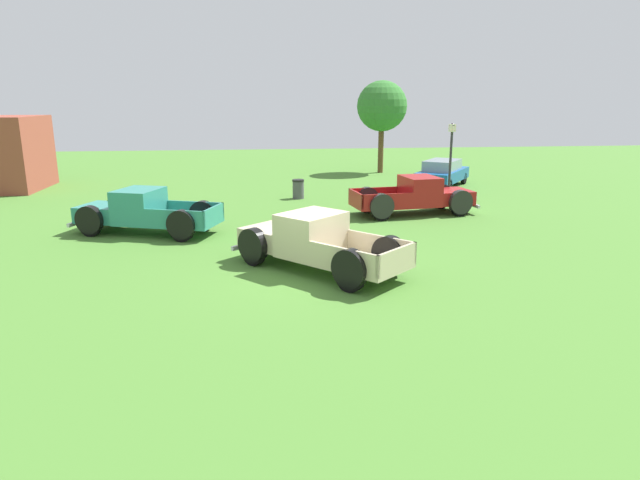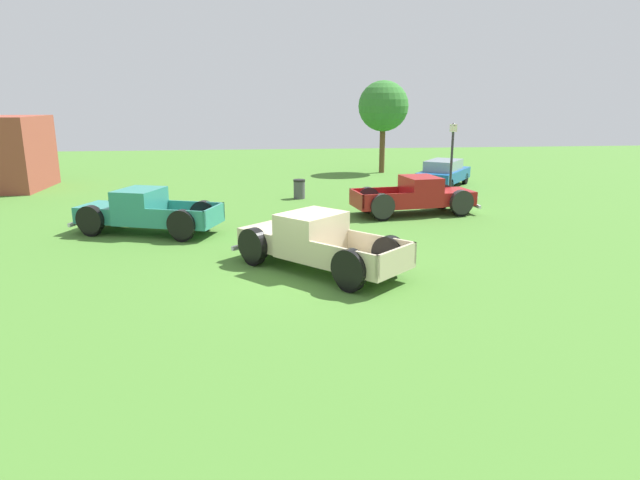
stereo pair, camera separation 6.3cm
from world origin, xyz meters
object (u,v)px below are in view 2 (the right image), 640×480
lamp_post_near (452,160)px  oak_tree_east (383,107)px  pickup_truck_foreground (310,242)px  trash_can (299,189)px  pickup_truck_behind_left (139,212)px  sedan_distant_a (444,173)px  pickup_truck_behind_right (422,196)px

lamp_post_near → oak_tree_east: oak_tree_east is taller
pickup_truck_foreground → trash_can: bearing=87.0°
lamp_post_near → oak_tree_east: (-1.08, 10.31, 2.38)m
pickup_truck_foreground → lamp_post_near: (7.99, 10.60, 1.16)m
pickup_truck_behind_left → sedan_distant_a: size_ratio=1.19×
pickup_truck_foreground → lamp_post_near: lamp_post_near is taller
trash_can → oak_tree_east: 11.89m
pickup_truck_foreground → sedan_distant_a: pickup_truck_foreground is taller
lamp_post_near → oak_tree_east: size_ratio=0.62×
pickup_truck_behind_left → oak_tree_east: oak_tree_east is taller
pickup_truck_behind_right → lamp_post_near: 4.34m
pickup_truck_behind_right → lamp_post_near: bearing=53.8°
pickup_truck_behind_left → pickup_truck_behind_right: 11.53m
pickup_truck_foreground → trash_can: (0.62, 11.59, -0.30)m
pickup_truck_foreground → oak_tree_east: size_ratio=0.87×
trash_can → oak_tree_east: bearing=56.0°
lamp_post_near → oak_tree_east: bearing=96.0°
sedan_distant_a → oak_tree_east: 7.63m
sedan_distant_a → oak_tree_east: (-2.07, 6.43, 3.54)m
pickup_truck_foreground → pickup_truck_behind_left: (-5.81, 5.10, -0.01)m
pickup_truck_behind_right → pickup_truck_foreground: bearing=-127.4°
trash_can → oak_tree_east: (6.30, 9.32, 3.85)m
trash_can → sedan_distant_a: bearing=19.0°
pickup_truck_foreground → sedan_distant_a: 17.04m
lamp_post_near → trash_can: bearing=172.3°
sedan_distant_a → trash_can: 8.86m
pickup_truck_behind_right → lamp_post_near: lamp_post_near is taller
pickup_truck_foreground → pickup_truck_behind_left: size_ratio=0.93×
pickup_truck_behind_left → trash_can: pickup_truck_behind_left is taller
pickup_truck_behind_right → pickup_truck_behind_left: bearing=-169.4°
pickup_truck_behind_left → trash_can: (6.42, 6.49, -0.30)m
sedan_distant_a → lamp_post_near: (-1.00, -3.88, 1.15)m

